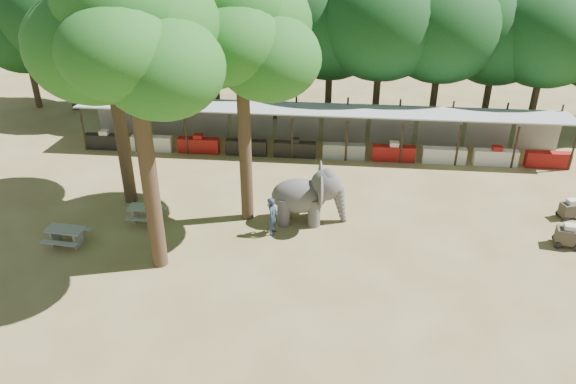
# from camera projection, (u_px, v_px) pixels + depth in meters

# --- Properties ---
(ground) EXTENTS (100.00, 100.00, 0.00)m
(ground) POSITION_uv_depth(u_px,v_px,m) (301.00, 304.00, 20.92)
(ground) COLOR brown
(ground) RESTS_ON ground
(vendor_stalls) EXTENTS (28.00, 2.99, 2.80)m
(vendor_stalls) POSITION_uv_depth(u_px,v_px,m) (320.00, 132.00, 32.43)
(vendor_stalls) COLOR #9CA0A4
(vendor_stalls) RESTS_ON ground
(yard_tree_left) EXTENTS (7.10, 6.90, 11.02)m
(yard_tree_left) POSITION_uv_depth(u_px,v_px,m) (104.00, 32.00, 24.03)
(yard_tree_left) COLOR #332316
(yard_tree_left) RESTS_ON ground
(yard_tree_center) EXTENTS (7.10, 6.90, 12.04)m
(yard_tree_center) POSITION_uv_depth(u_px,v_px,m) (129.00, 38.00, 18.93)
(yard_tree_center) COLOR #332316
(yard_tree_center) RESTS_ON ground
(yard_tree_back) EXTENTS (7.10, 6.90, 11.36)m
(yard_tree_back) POSITION_uv_depth(u_px,v_px,m) (238.00, 32.00, 22.48)
(yard_tree_back) COLOR #332316
(yard_tree_back) RESTS_ON ground
(backdrop_trees) EXTENTS (46.46, 5.95, 8.33)m
(backdrop_trees) POSITION_uv_depth(u_px,v_px,m) (326.00, 36.00, 34.84)
(backdrop_trees) COLOR #332316
(backdrop_trees) RESTS_ON ground
(elephant) EXTENTS (3.55, 2.72, 2.71)m
(elephant) POSITION_uv_depth(u_px,v_px,m) (308.00, 195.00, 25.48)
(elephant) COLOR #484545
(elephant) RESTS_ON ground
(handler) EXTENTS (0.55, 0.72, 1.80)m
(handler) POSITION_uv_depth(u_px,v_px,m) (273.00, 216.00, 24.75)
(handler) COLOR #26384C
(handler) RESTS_ON ground
(picnic_table_near) EXTENTS (1.75, 1.61, 0.81)m
(picnic_table_near) POSITION_uv_depth(u_px,v_px,m) (66.00, 234.00, 24.15)
(picnic_table_near) COLOR gray
(picnic_table_near) RESTS_ON ground
(picnic_table_far) EXTENTS (1.57, 1.42, 0.76)m
(picnic_table_far) POSITION_uv_depth(u_px,v_px,m) (146.00, 212.00, 25.85)
(picnic_table_far) COLOR gray
(picnic_table_far) RESTS_ON ground
(cart_front) EXTENTS (1.20, 0.89, 1.07)m
(cart_front) POSITION_uv_depth(u_px,v_px,m) (568.00, 235.00, 24.07)
(cart_front) COLOR #382E26
(cart_front) RESTS_ON ground
(cart_back) EXTENTS (1.14, 0.92, 0.96)m
(cart_back) POSITION_uv_depth(u_px,v_px,m) (570.00, 209.00, 26.15)
(cart_back) COLOR #382E26
(cart_back) RESTS_ON ground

